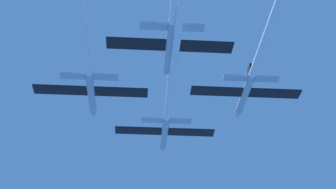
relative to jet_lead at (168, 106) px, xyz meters
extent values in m
cylinder|color=#B2BAC6|center=(0.00, 8.64, -0.03)|extent=(1.11, 10.13, 1.11)
cone|color=#B2BAC6|center=(0.00, 14.82, -0.03)|extent=(1.09, 2.23, 1.09)
ellipsoid|color=black|center=(0.00, 10.87, 0.44)|extent=(0.78, 2.03, 0.56)
cube|color=black|center=(-4.41, 8.14, -0.03)|extent=(7.70, 2.23, 0.24)
cube|color=black|center=(4.41, 8.14, -0.03)|extent=(7.70, 2.23, 0.24)
cube|color=black|center=(0.00, 4.59, 1.34)|extent=(0.29, 1.82, 1.62)
cube|color=#B2BAC6|center=(-2.29, 4.39, -0.03)|extent=(3.46, 1.34, 0.24)
cube|color=#B2BAC6|center=(2.29, 4.39, -0.03)|extent=(3.46, 1.34, 0.24)
cylinder|color=white|center=(0.00, -9.27, -0.03)|extent=(1.00, 25.69, 1.00)
cylinder|color=#B2BAC6|center=(-11.50, -3.46, -0.20)|extent=(1.11, 10.13, 1.11)
cone|color=#B2BAC6|center=(-11.50, 2.72, -0.20)|extent=(1.09, 2.23, 1.09)
ellipsoid|color=black|center=(-11.50, -1.23, 0.27)|extent=(0.78, 2.03, 0.56)
cube|color=black|center=(-15.91, -3.97, -0.20)|extent=(7.70, 2.23, 0.24)
cube|color=black|center=(-7.10, -3.97, -0.20)|extent=(7.70, 2.23, 0.24)
cube|color=black|center=(-11.50, -7.52, 1.17)|extent=(0.29, 1.82, 1.62)
cube|color=#B2BAC6|center=(-13.79, -7.72, -0.20)|extent=(3.46, 1.34, 0.24)
cube|color=#B2BAC6|center=(-9.21, -7.72, -0.20)|extent=(3.46, 1.34, 0.24)
cylinder|color=white|center=(-11.50, -19.96, -0.20)|extent=(1.00, 22.87, 1.00)
cylinder|color=#B2BAC6|center=(11.38, -3.09, 0.76)|extent=(1.11, 10.13, 1.11)
cone|color=#B2BAC6|center=(11.38, 3.09, 0.76)|extent=(1.09, 2.23, 1.09)
ellipsoid|color=black|center=(11.38, -0.86, 1.24)|extent=(0.78, 2.03, 0.56)
cube|color=black|center=(6.97, -3.60, 0.76)|extent=(7.70, 2.23, 0.24)
cube|color=black|center=(15.78, -3.60, 0.76)|extent=(7.70, 2.23, 0.24)
cube|color=black|center=(11.38, -7.14, 2.13)|extent=(0.29, 1.82, 1.62)
cube|color=#B2BAC6|center=(9.09, -7.35, 0.76)|extent=(3.46, 1.34, 0.24)
cube|color=#B2BAC6|center=(13.67, -7.35, 0.76)|extent=(3.46, 1.34, 0.24)
cylinder|color=white|center=(11.38, -20.66, 0.76)|extent=(1.00, 25.02, 1.00)
cylinder|color=#B2BAC6|center=(-0.72, -13.75, 0.77)|extent=(1.11, 10.13, 1.11)
cone|color=#B2BAC6|center=(-0.72, -7.58, 0.77)|extent=(1.09, 2.23, 1.09)
ellipsoid|color=black|center=(-0.72, -11.53, 1.25)|extent=(0.78, 2.03, 0.56)
cube|color=black|center=(-5.12, -14.26, 0.77)|extent=(7.70, 2.23, 0.24)
cube|color=black|center=(3.69, -14.26, 0.77)|extent=(7.70, 2.23, 0.24)
cube|color=black|center=(-0.72, -17.81, 2.14)|extent=(0.29, 1.82, 1.62)
cube|color=#B2BAC6|center=(-3.01, -18.01, 0.77)|extent=(3.46, 1.34, 0.24)
cube|color=#B2BAC6|center=(1.57, -18.01, 0.77)|extent=(3.46, 1.34, 0.24)
camera|label=1|loc=(-4.48, -66.32, -39.58)|focal=54.03mm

